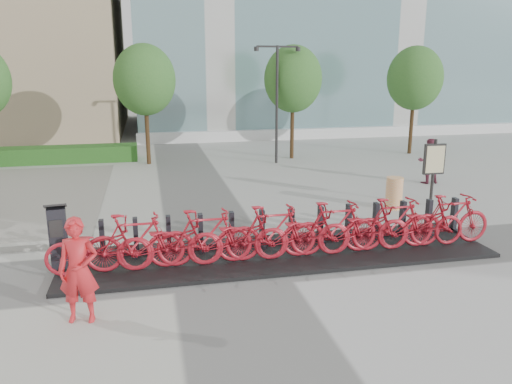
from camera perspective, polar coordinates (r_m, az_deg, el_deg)
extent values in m
plane|color=#A8A8A8|center=(10.93, -3.47, -8.30)|extent=(120.00, 120.00, 0.00)
cube|color=#134210|center=(23.75, -20.68, 4.06)|extent=(6.00, 1.20, 0.70)
cylinder|color=#472F17|center=(22.14, -12.32, 6.98)|extent=(0.18, 0.18, 3.00)
ellipsoid|color=#296324|center=(21.99, -12.62, 12.41)|extent=(2.60, 2.60, 2.99)
cylinder|color=#472F17|center=(23.08, 4.16, 7.55)|extent=(0.18, 0.18, 3.00)
ellipsoid|color=#296324|center=(22.93, 4.25, 12.77)|extent=(2.60, 2.60, 2.99)
cylinder|color=#472F17|center=(25.44, 17.35, 7.57)|extent=(0.18, 0.18, 3.00)
ellipsoid|color=#296324|center=(25.30, 17.71, 12.29)|extent=(2.60, 2.60, 2.99)
cylinder|color=black|center=(21.76, 2.39, 9.82)|extent=(0.12, 0.12, 5.00)
cube|color=black|center=(21.60, 1.26, 16.30)|extent=(0.90, 0.08, 0.08)
cube|color=black|center=(21.82, 3.65, 16.25)|extent=(0.90, 0.08, 0.08)
cylinder|color=black|center=(21.49, 0.05, 16.04)|extent=(0.20, 0.20, 0.18)
cylinder|color=black|center=(21.95, 4.82, 15.96)|extent=(0.20, 0.20, 0.18)
cube|color=black|center=(11.44, 2.78, -7.02)|extent=(9.60, 2.40, 0.08)
imported|color=#A81825|center=(10.61, -17.58, -6.05)|extent=(2.09, 0.73, 1.10)
imported|color=#A81825|center=(10.54, -13.69, -5.56)|extent=(2.03, 0.57, 1.22)
imported|color=#A81825|center=(10.56, -9.74, -5.66)|extent=(2.09, 0.73, 1.10)
imported|color=#A81825|center=(10.58, -5.85, -5.12)|extent=(2.03, 0.57, 1.22)
imported|color=#A81825|center=(10.70, -2.00, -5.17)|extent=(2.09, 0.73, 1.10)
imported|color=#A81825|center=(10.83, 1.76, -4.60)|extent=(2.03, 0.57, 1.22)
imported|color=#A81825|center=(11.04, 5.40, -4.62)|extent=(2.09, 0.73, 1.10)
imported|color=#A81825|center=(11.25, 8.91, -4.04)|extent=(2.03, 0.57, 1.22)
imported|color=#A81825|center=(11.54, 12.25, -4.04)|extent=(2.09, 0.73, 1.10)
imported|color=#A81825|center=(11.83, 15.44, -3.47)|extent=(2.03, 0.57, 1.22)
imported|color=#A81825|center=(12.19, 18.43, -3.46)|extent=(2.09, 0.73, 1.10)
imported|color=#A81825|center=(12.55, 21.29, -2.92)|extent=(2.03, 0.57, 1.22)
cube|color=black|center=(11.15, -21.63, -4.89)|extent=(0.39, 0.35, 1.29)
cube|color=black|center=(10.95, -21.96, -1.50)|extent=(0.47, 0.41, 0.16)
cube|color=black|center=(10.92, -21.88, -3.91)|extent=(0.26, 0.05, 0.36)
imported|color=red|center=(8.83, -19.61, -8.45)|extent=(0.71, 0.52, 1.81)
imported|color=brown|center=(19.19, 19.10, 3.36)|extent=(0.81, 0.64, 1.63)
cylinder|color=orange|center=(15.48, 15.50, -0.12)|extent=(0.50, 0.50, 0.96)
cylinder|color=black|center=(16.09, 19.58, 2.10)|extent=(0.09, 0.09, 2.05)
cube|color=black|center=(16.02, 19.70, 3.56)|extent=(0.67, 0.12, 0.93)
cube|color=beige|center=(15.97, 19.81, 3.52)|extent=(0.58, 0.04, 0.82)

